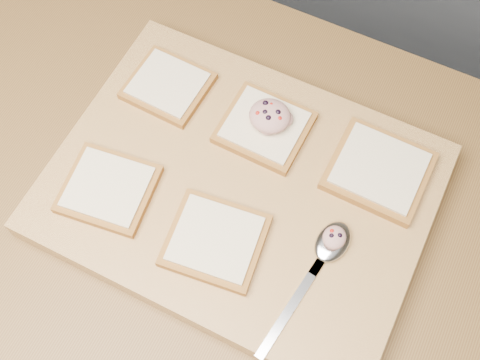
% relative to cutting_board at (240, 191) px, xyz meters
% --- Properties ---
extents(island_counter, '(2.00, 0.80, 0.90)m').
position_rel_cutting_board_xyz_m(island_counter, '(0.09, -0.06, -0.47)').
color(island_counter, slate).
rests_on(island_counter, ground).
extents(cutting_board, '(0.50, 0.38, 0.04)m').
position_rel_cutting_board_xyz_m(cutting_board, '(0.00, 0.00, 0.00)').
color(cutting_board, tan).
rests_on(cutting_board, island_counter).
extents(bread_far_left, '(0.11, 0.10, 0.02)m').
position_rel_cutting_board_xyz_m(bread_far_left, '(-0.16, 0.09, 0.03)').
color(bread_far_left, '#9D6428').
rests_on(bread_far_left, cutting_board).
extents(bread_far_center, '(0.12, 0.11, 0.02)m').
position_rel_cutting_board_xyz_m(bread_far_center, '(-0.01, 0.09, 0.03)').
color(bread_far_center, '#9D6428').
rests_on(bread_far_center, cutting_board).
extents(bread_far_right, '(0.13, 0.12, 0.02)m').
position_rel_cutting_board_xyz_m(bread_far_right, '(0.16, 0.10, 0.03)').
color(bread_far_right, '#9D6428').
rests_on(bread_far_right, cutting_board).
extents(bread_near_left, '(0.13, 0.12, 0.02)m').
position_rel_cutting_board_xyz_m(bread_near_left, '(-0.15, -0.09, 0.03)').
color(bread_near_left, '#9D6428').
rests_on(bread_near_left, cutting_board).
extents(bread_near_center, '(0.13, 0.12, 0.02)m').
position_rel_cutting_board_xyz_m(bread_near_center, '(0.01, -0.09, 0.03)').
color(bread_near_center, '#9D6428').
rests_on(bread_near_center, cutting_board).
extents(tuna_salad_dollop, '(0.06, 0.05, 0.03)m').
position_rel_cutting_board_xyz_m(tuna_salad_dollop, '(-0.00, 0.10, 0.05)').
color(tuna_salad_dollop, tan).
rests_on(tuna_salad_dollop, bread_far_center).
extents(spoon, '(0.05, 0.20, 0.01)m').
position_rel_cutting_board_xyz_m(spoon, '(0.14, -0.04, 0.03)').
color(spoon, silver).
rests_on(spoon, cutting_board).
extents(spoon_salad, '(0.03, 0.03, 0.02)m').
position_rel_cutting_board_xyz_m(spoon_salad, '(0.14, -0.02, 0.04)').
color(spoon_salad, tan).
rests_on(spoon_salad, spoon).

